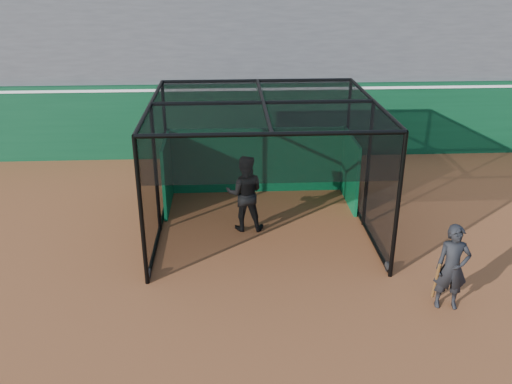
{
  "coord_description": "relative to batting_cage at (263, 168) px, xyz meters",
  "views": [
    {
      "loc": [
        0.21,
        -9.21,
        6.23
      ],
      "look_at": [
        0.81,
        2.0,
        1.4
      ],
      "focal_mm": 38.0,
      "sensor_mm": 36.0,
      "label": 1
    }
  ],
  "objects": [
    {
      "name": "outfield_wall",
      "position": [
        -1.03,
        5.49,
        -0.31
      ],
      "size": [
        50.0,
        0.5,
        2.5
      ],
      "color": "#0A3C20",
      "rests_on": "ground"
    },
    {
      "name": "grandstand",
      "position": [
        -1.03,
        9.26,
        2.88
      ],
      "size": [
        50.0,
        7.85,
        8.95
      ],
      "color": "#4C4C4F",
      "rests_on": "ground"
    },
    {
      "name": "batter",
      "position": [
        -0.44,
        -0.06,
        -0.64
      ],
      "size": [
        0.98,
        0.79,
        1.93
      ],
      "primitive_type": "imported",
      "rotation": [
        0.0,
        0.0,
        3.08
      ],
      "color": "black",
      "rests_on": "ground"
    },
    {
      "name": "on_deck_player",
      "position": [
        3.36,
        -3.6,
        -0.73
      ],
      "size": [
        0.69,
        0.5,
        1.74
      ],
      "color": "black",
      "rests_on": "ground"
    },
    {
      "name": "ground",
      "position": [
        -1.03,
        -3.01,
        -1.6
      ],
      "size": [
        120.0,
        120.0,
        0.0
      ],
      "primitive_type": "plane",
      "color": "brown",
      "rests_on": "ground"
    },
    {
      "name": "batting_cage",
      "position": [
        0.0,
        0.0,
        0.0
      ],
      "size": [
        5.24,
        4.99,
        3.21
      ],
      "color": "black",
      "rests_on": "ground"
    }
  ]
}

